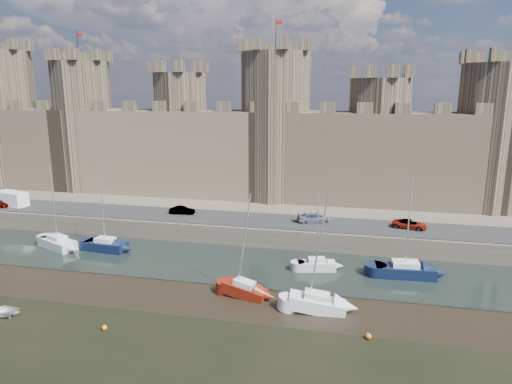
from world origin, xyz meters
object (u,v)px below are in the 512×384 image
car_2 (314,218)px  sailboat_4 (244,289)px  sailboat_0 (58,242)px  van (12,199)px  sailboat_1 (106,245)px  car_3 (410,224)px  sailboat_2 (317,264)px  sailboat_5 (317,303)px  car_1 (182,210)px  sailboat_3 (405,270)px

car_2 → sailboat_4: size_ratio=0.44×
car_2 → sailboat_0: size_ratio=0.44×
van → sailboat_0: (14.06, -9.19, -2.80)m
sailboat_1 → van: bearing=161.7°
car_3 → sailboat_4: (-17.25, -18.34, -2.33)m
car_3 → sailboat_0: (-43.91, -10.11, -2.28)m
car_2 → sailboat_4: (-5.08, -18.50, -2.40)m
sailboat_1 → sailboat_2: size_ratio=1.19×
sailboat_2 → sailboat_5: size_ratio=0.81×
car_3 → sailboat_2: sailboat_2 is taller
sailboat_4 → sailboat_0: bearing=175.2°
sailboat_2 → car_2: bearing=84.9°
sailboat_2 → sailboat_1: bearing=166.6°
sailboat_5 → sailboat_4: bearing=164.5°
car_1 → sailboat_5: size_ratio=0.32×
car_2 → car_3: bearing=-108.3°
car_1 → sailboat_3: sailboat_3 is taller
car_1 → sailboat_3: (29.60, -10.17, -2.25)m
car_3 → sailboat_4: bearing=149.9°
car_3 → van: 57.98m
car_2 → sailboat_5: size_ratio=0.41×
sailboat_1 → sailboat_4: size_ratio=1.03×
car_1 → car_2: 18.77m
sailboat_2 → sailboat_5: sailboat_5 is taller
van → sailboat_5: 51.61m
car_1 → sailboat_4: size_ratio=0.34×
sailboat_3 → car_2: bearing=132.9°
sailboat_4 → sailboat_5: sailboat_5 is taller
sailboat_1 → sailboat_4: bearing=-18.5°
car_3 → sailboat_3: size_ratio=0.39×
sailboat_0 → sailboat_1: 6.53m
van → sailboat_5: (47.94, -18.89, -2.82)m
sailboat_3 → car_1: bearing=157.1°
sailboat_2 → sailboat_4: size_ratio=0.86×
van → sailboat_1: 22.54m
sailboat_1 → sailboat_2: sailboat_1 is taller
sailboat_0 → sailboat_5: sailboat_5 is taller
van → sailboat_1: size_ratio=0.47×
car_3 → sailboat_3: sailboat_3 is taller
sailboat_5 → car_2: bearing=92.1°
sailboat_4 → sailboat_1: bearing=169.1°
car_2 → van: 45.81m
van → car_1: bearing=15.7°
van → sailboat_2: (47.08, -9.35, -2.86)m
car_2 → sailboat_3: sailboat_3 is taller
car_1 → sailboat_1: size_ratio=0.33×
van → sailboat_0: sailboat_0 is taller
car_1 → sailboat_5: bearing=-139.1°
car_3 → sailboat_1: size_ratio=0.40×
sailboat_1 → sailboat_5: sailboat_5 is taller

